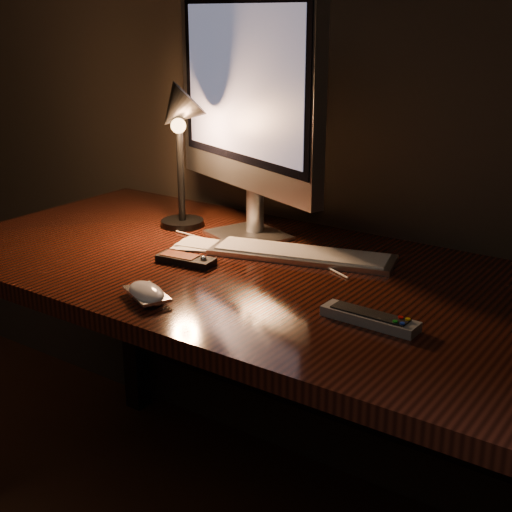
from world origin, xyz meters
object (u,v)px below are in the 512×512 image
Objects in this scene: mouse at (147,295)px; keyboard at (301,254)px; monitor at (246,98)px; desk at (284,314)px; media_remote at (186,259)px; desk_lamp at (178,132)px; tv_remote at (370,318)px.

keyboard is at bearing 98.33° from mouse.
monitor reaches higher than keyboard.
media_remote is (-0.17, -0.14, 0.14)m from desk.
desk is 0.15m from keyboard.
monitor is 1.53× the size of desk_lamp.
desk is at bearing 8.12° from desk_lamp.
mouse is at bearing -77.43° from media_remote.
monitor is 1.36× the size of keyboard.
desk_lamp reaches higher than media_remote.
tv_remote is (0.48, -0.06, 0.00)m from media_remote.
tv_remote is at bearing 44.87° from mouse.
media_remote is at bearing -68.37° from monitor.
desk is 0.39m from tv_remote.
monitor reaches higher than desk_lamp.
tv_remote is 0.49× the size of desk_lamp.
desk_lamp is at bearing 161.22° from tv_remote.
keyboard is 0.41m from mouse.
mouse is at bearing -106.32° from desk.
tv_remote reaches higher than mouse.
keyboard is at bearing 15.97° from desk_lamp.
monitor reaches higher than tv_remote.
mouse is at bearing -158.34° from tv_remote.
monitor is at bearing 124.73° from mouse.
desk_lamp is (-0.66, 0.24, 0.24)m from tv_remote.
keyboard is 3.04× the size of media_remote.
media_remote is at bearing -151.13° from keyboard.
media_remote is 0.35m from desk_lamp.
desk_lamp is (-0.25, 0.39, 0.24)m from mouse.
mouse is 0.53m from desk_lamp.
desk_lamp is (-0.17, -0.05, -0.09)m from monitor.
mouse reaches higher than keyboard.
mouse is (0.08, -0.45, -0.33)m from monitor.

